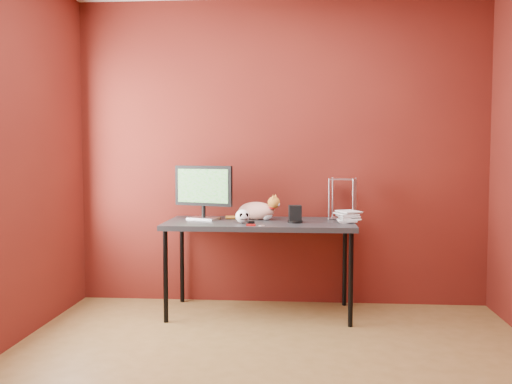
# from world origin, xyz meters

# --- Properties ---
(room) EXTENTS (3.52, 3.52, 2.61)m
(room) POSITION_xyz_m (0.00, 0.00, 1.45)
(room) COLOR brown
(room) RESTS_ON ground
(desk) EXTENTS (1.50, 0.70, 0.75)m
(desk) POSITION_xyz_m (-0.15, 1.37, 0.70)
(desk) COLOR black
(desk) RESTS_ON ground
(monitor) EXTENTS (0.50, 0.23, 0.44)m
(monitor) POSITION_xyz_m (-0.62, 1.45, 1.00)
(monitor) COLOR silver
(monitor) RESTS_ON desk
(cat) EXTENTS (0.45, 0.26, 0.22)m
(cat) POSITION_xyz_m (-0.18, 1.49, 0.82)
(cat) COLOR #C05028
(cat) RESTS_ON desk
(skull_mug) EXTENTS (0.11, 0.12, 0.11)m
(skull_mug) POSITION_xyz_m (-0.28, 1.23, 0.81)
(skull_mug) COLOR white
(skull_mug) RESTS_ON desk
(speaker) EXTENTS (0.12, 0.12, 0.14)m
(speaker) POSITION_xyz_m (0.13, 1.30, 0.81)
(speaker) COLOR black
(speaker) RESTS_ON desk
(book_stack) EXTENTS (0.22, 0.24, 0.99)m
(book_stack) POSITION_xyz_m (0.48, 1.39, 1.24)
(book_stack) COLOR beige
(book_stack) RESTS_ON desk
(wire_rack) EXTENTS (0.23, 0.20, 0.34)m
(wire_rack) POSITION_xyz_m (0.52, 1.58, 0.92)
(wire_rack) COLOR silver
(wire_rack) RESTS_ON desk
(pocket_knife) EXTENTS (0.07, 0.03, 0.01)m
(pocket_knife) POSITION_xyz_m (-0.20, 1.08, 0.76)
(pocket_knife) COLOR #9A0C0B
(pocket_knife) RESTS_ON desk
(black_gadget) EXTENTS (0.06, 0.05, 0.03)m
(black_gadget) POSITION_xyz_m (-0.21, 1.18, 0.76)
(black_gadget) COLOR black
(black_gadget) RESTS_ON desk
(washer) EXTENTS (0.05, 0.05, 0.00)m
(washer) POSITION_xyz_m (-0.12, 1.08, 0.75)
(washer) COLOR silver
(washer) RESTS_ON desk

